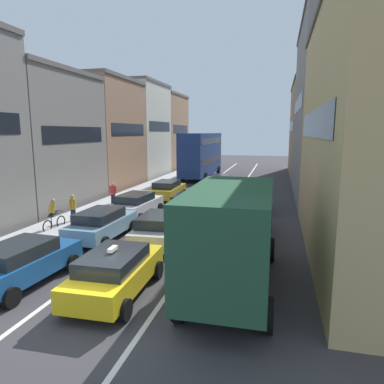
{
  "coord_description": "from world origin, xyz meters",
  "views": [
    {
      "loc": [
        5.03,
        -8.21,
        5.22
      ],
      "look_at": [
        0.0,
        12.0,
        1.6
      ],
      "focal_mm": 32.49,
      "sensor_mm": 36.0,
      "label": 1
    }
  ],
  "objects_px": {
    "sedan_left_lane_front": "(21,262)",
    "pedestrian_near_kerb": "(113,192)",
    "removalist_box_truck": "(233,233)",
    "sedan_centre_lane_second": "(160,228)",
    "wagon_left_lane_second": "(102,224)",
    "coupe_centre_lane_fourth": "(211,191)",
    "sedan_left_lane_third": "(136,204)",
    "sedan_left_lane_fourth": "(167,190)",
    "sedan_centre_lane_fifth": "(220,182)",
    "cyclist_on_sidewalk": "(53,215)",
    "pedestrian_mid_sidewalk": "(73,207)",
    "wagon_right_lane_far": "(249,199)",
    "sedan_right_lane_behind_truck": "(246,218)",
    "hatchback_centre_lane_third": "(189,205)",
    "bus_mid_queue_primary": "(201,153)",
    "taxi_centre_lane_front": "(116,271)"
  },
  "relations": [
    {
      "from": "coupe_centre_lane_fourth",
      "to": "sedan_left_lane_third",
      "type": "bearing_deg",
      "value": 148.33
    },
    {
      "from": "taxi_centre_lane_front",
      "to": "coupe_centre_lane_fourth",
      "type": "bearing_deg",
      "value": -1.58
    },
    {
      "from": "wagon_left_lane_second",
      "to": "sedan_left_lane_third",
      "type": "bearing_deg",
      "value": 2.81
    },
    {
      "from": "removalist_box_truck",
      "to": "hatchback_centre_lane_third",
      "type": "height_order",
      "value": "removalist_box_truck"
    },
    {
      "from": "wagon_right_lane_far",
      "to": "pedestrian_mid_sidewalk",
      "type": "bearing_deg",
      "value": 120.95
    },
    {
      "from": "hatchback_centre_lane_third",
      "to": "sedan_left_lane_third",
      "type": "relative_size",
      "value": 0.98
    },
    {
      "from": "sedan_left_lane_fourth",
      "to": "sedan_centre_lane_fifth",
      "type": "bearing_deg",
      "value": -35.13
    },
    {
      "from": "sedan_centre_lane_second",
      "to": "wagon_left_lane_second",
      "type": "bearing_deg",
      "value": 85.11
    },
    {
      "from": "taxi_centre_lane_front",
      "to": "hatchback_centre_lane_third",
      "type": "distance_m",
      "value": 10.53
    },
    {
      "from": "sedan_right_lane_behind_truck",
      "to": "coupe_centre_lane_fourth",
      "type": "bearing_deg",
      "value": 20.09
    },
    {
      "from": "sedan_left_lane_third",
      "to": "pedestrian_mid_sidewalk",
      "type": "height_order",
      "value": "pedestrian_mid_sidewalk"
    },
    {
      "from": "pedestrian_mid_sidewalk",
      "to": "pedestrian_near_kerb",
      "type": "bearing_deg",
      "value": 99.45
    },
    {
      "from": "wagon_right_lane_far",
      "to": "pedestrian_near_kerb",
      "type": "xyz_separation_m",
      "value": [
        -9.6,
        -0.74,
        0.15
      ]
    },
    {
      "from": "sedan_left_lane_front",
      "to": "sedan_centre_lane_fifth",
      "type": "height_order",
      "value": "same"
    },
    {
      "from": "sedan_centre_lane_second",
      "to": "coupe_centre_lane_fourth",
      "type": "xyz_separation_m",
      "value": [
        0.38,
        10.56,
        0.0
      ]
    },
    {
      "from": "sedan_centre_lane_second",
      "to": "pedestrian_mid_sidewalk",
      "type": "xyz_separation_m",
      "value": [
        -6.17,
        2.53,
        0.15
      ]
    },
    {
      "from": "wagon_right_lane_far",
      "to": "wagon_left_lane_second",
      "type": "bearing_deg",
      "value": 141.74
    },
    {
      "from": "wagon_left_lane_second",
      "to": "pedestrian_near_kerb",
      "type": "xyz_separation_m",
      "value": [
        -3.14,
        7.48,
        0.15
      ]
    },
    {
      "from": "coupe_centre_lane_fourth",
      "to": "cyclist_on_sidewalk",
      "type": "height_order",
      "value": "cyclist_on_sidewalk"
    },
    {
      "from": "removalist_box_truck",
      "to": "sedan_left_lane_third",
      "type": "height_order",
      "value": "removalist_box_truck"
    },
    {
      "from": "sedan_left_lane_third",
      "to": "taxi_centre_lane_front",
      "type": "bearing_deg",
      "value": -157.1
    },
    {
      "from": "sedan_left_lane_front",
      "to": "bus_mid_queue_primary",
      "type": "xyz_separation_m",
      "value": [
        -0.1,
        29.14,
        2.03
      ]
    },
    {
      "from": "coupe_centre_lane_fourth",
      "to": "sedan_right_lane_behind_truck",
      "type": "distance_m",
      "value": 8.28
    },
    {
      "from": "hatchback_centre_lane_third",
      "to": "pedestrian_near_kerb",
      "type": "distance_m",
      "value": 6.57
    },
    {
      "from": "pedestrian_near_kerb",
      "to": "pedestrian_mid_sidewalk",
      "type": "bearing_deg",
      "value": 4.11
    },
    {
      "from": "wagon_left_lane_second",
      "to": "sedan_left_lane_third",
      "type": "distance_m",
      "value": 4.64
    },
    {
      "from": "wagon_left_lane_second",
      "to": "sedan_right_lane_behind_truck",
      "type": "bearing_deg",
      "value": -65.58
    },
    {
      "from": "sedan_right_lane_behind_truck",
      "to": "wagon_right_lane_far",
      "type": "relative_size",
      "value": 1.02
    },
    {
      "from": "hatchback_centre_lane_third",
      "to": "cyclist_on_sidewalk",
      "type": "relative_size",
      "value": 2.5
    },
    {
      "from": "sedan_right_lane_behind_truck",
      "to": "pedestrian_mid_sidewalk",
      "type": "xyz_separation_m",
      "value": [
        -9.87,
        -0.46,
        0.15
      ]
    },
    {
      "from": "coupe_centre_lane_fourth",
      "to": "wagon_right_lane_far",
      "type": "relative_size",
      "value": 1.0
    },
    {
      "from": "wagon_left_lane_second",
      "to": "pedestrian_mid_sidewalk",
      "type": "relative_size",
      "value": 2.61
    },
    {
      "from": "sedan_right_lane_behind_truck",
      "to": "bus_mid_queue_primary",
      "type": "height_order",
      "value": "bus_mid_queue_primary"
    },
    {
      "from": "coupe_centre_lane_fourth",
      "to": "pedestrian_near_kerb",
      "type": "height_order",
      "value": "pedestrian_near_kerb"
    },
    {
      "from": "sedan_left_lane_third",
      "to": "cyclist_on_sidewalk",
      "type": "height_order",
      "value": "cyclist_on_sidewalk"
    },
    {
      "from": "coupe_centre_lane_fourth",
      "to": "sedan_left_lane_fourth",
      "type": "distance_m",
      "value": 3.41
    },
    {
      "from": "sedan_left_lane_front",
      "to": "pedestrian_near_kerb",
      "type": "relative_size",
      "value": 2.66
    },
    {
      "from": "sedan_centre_lane_fifth",
      "to": "bus_mid_queue_primary",
      "type": "xyz_separation_m",
      "value": [
        -3.65,
        8.65,
        2.03
      ]
    },
    {
      "from": "sedan_centre_lane_second",
      "to": "wagon_left_lane_second",
      "type": "height_order",
      "value": "same"
    },
    {
      "from": "sedan_left_lane_front",
      "to": "sedan_left_lane_fourth",
      "type": "distance_m",
      "value": 15.67
    },
    {
      "from": "coupe_centre_lane_fourth",
      "to": "pedestrian_mid_sidewalk",
      "type": "relative_size",
      "value": 2.6
    },
    {
      "from": "pedestrian_near_kerb",
      "to": "pedestrian_mid_sidewalk",
      "type": "xyz_separation_m",
      "value": [
        -0.0,
        -5.03,
        0.0
      ]
    },
    {
      "from": "sedan_centre_lane_second",
      "to": "sedan_right_lane_behind_truck",
      "type": "height_order",
      "value": "same"
    },
    {
      "from": "hatchback_centre_lane_third",
      "to": "sedan_right_lane_behind_truck",
      "type": "relative_size",
      "value": 0.98
    },
    {
      "from": "pedestrian_mid_sidewalk",
      "to": "removalist_box_truck",
      "type": "bearing_deg",
      "value": -22.85
    },
    {
      "from": "pedestrian_near_kerb",
      "to": "cyclist_on_sidewalk",
      "type": "bearing_deg",
      "value": 2.87
    },
    {
      "from": "hatchback_centre_lane_third",
      "to": "pedestrian_near_kerb",
      "type": "bearing_deg",
      "value": 71.13
    },
    {
      "from": "sedan_centre_lane_second",
      "to": "pedestrian_near_kerb",
      "type": "xyz_separation_m",
      "value": [
        -6.17,
        7.56,
        0.15
      ]
    },
    {
      "from": "pedestrian_near_kerb",
      "to": "removalist_box_truck",
      "type": "bearing_deg",
      "value": 45.55
    },
    {
      "from": "pedestrian_near_kerb",
      "to": "sedan_left_lane_front",
      "type": "bearing_deg",
      "value": 17.12
    }
  ]
}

